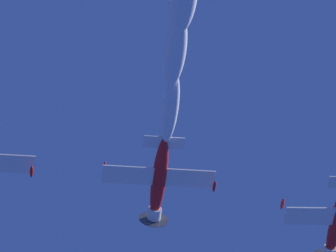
# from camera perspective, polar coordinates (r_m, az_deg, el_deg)

# --- Properties ---
(airplane_right_wingman) EXTENTS (9.27, 8.38, 2.85)m
(airplane_right_wingman) POSITION_cam_1_polar(r_m,az_deg,el_deg) (60.46, -0.72, -4.26)
(airplane_right_wingman) COLOR red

